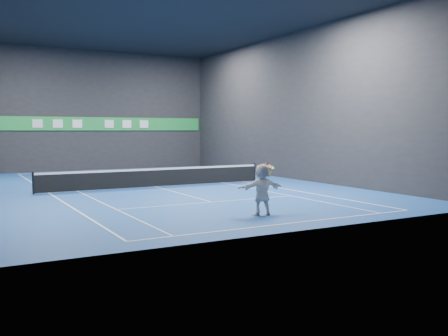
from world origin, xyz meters
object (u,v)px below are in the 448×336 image
player (262,189)px  tennis_racket (269,167)px  tennis_net (156,177)px  tennis_ball (253,138)px

player → tennis_racket: (0.32, 0.05, 0.80)m
tennis_racket → tennis_net: bearing=92.3°
player → tennis_net: 10.10m
player → tennis_racket: bearing=-164.5°
tennis_racket → tennis_ball: bearing=-179.6°
tennis_racket → player: bearing=-171.5°
player → tennis_ball: bearing=0.2°
tennis_ball → tennis_racket: bearing=0.4°
tennis_net → tennis_racket: size_ratio=21.58×
player → tennis_racket: tennis_racket is taller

